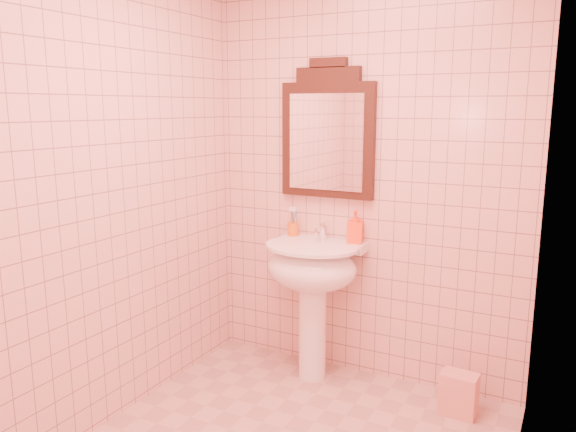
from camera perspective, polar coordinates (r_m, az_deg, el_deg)
The scene contains 7 objects.
back_wall at distance 3.44m, azimuth 7.77°, elevation 3.73°, with size 2.00×0.02×2.50m, color #E4A99F.
pedestal_sink at distance 3.45m, azimuth 2.49°, elevation -6.18°, with size 0.58×0.58×0.86m.
faucet at distance 3.50m, azimuth 3.47°, elevation -1.55°, with size 0.04×0.16×0.11m.
mirror at distance 3.48m, azimuth 4.03°, elevation 8.29°, with size 0.60×0.06×0.84m.
toothbrush_cup at distance 3.62m, azimuth 0.52°, elevation -1.28°, with size 0.07×0.07×0.16m.
soap_dispenser at distance 3.44m, azimuth 6.84°, elevation -1.09°, with size 0.09×0.09×0.20m, color #FC4315.
towel at distance 3.39m, azimuth 16.95°, elevation -16.91°, with size 0.20×0.13×0.24m, color #F29C8E.
Camera 1 is at (1.16, -2.12, 1.68)m, focal length 35.00 mm.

